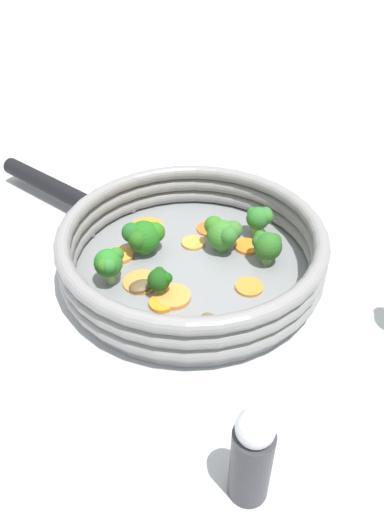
{
  "coord_description": "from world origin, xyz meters",
  "views": [
    {
      "loc": [
        -0.52,
        -0.02,
        0.43
      ],
      "look_at": [
        0.0,
        0.0,
        0.03
      ],
      "focal_mm": 35.0,
      "sensor_mm": 36.0,
      "label": 1
    }
  ],
  "objects": [
    {
      "name": "mushroom_piece_0",
      "position": [
        -0.05,
        0.06,
        0.02
      ],
      "size": [
        0.04,
        0.04,
        0.01
      ],
      "primitive_type": "ellipsoid",
      "rotation": [
        0.0,
        0.0,
        5.2
      ],
      "color": "brown",
      "rests_on": "skillet"
    },
    {
      "name": "carrot_slice_8",
      "position": [
        -0.04,
        0.06,
        0.02
      ],
      "size": [
        0.07,
        0.07,
        0.0
      ],
      "primitive_type": "cylinder",
      "rotation": [
        0.0,
        0.0,
        5.48
      ],
      "color": "orange",
      "rests_on": "skillet"
    },
    {
      "name": "carrot_slice_7",
      "position": [
        -0.12,
        -0.05,
        0.02
      ],
      "size": [
        0.04,
        0.04,
        0.0
      ],
      "primitive_type": "cylinder",
      "rotation": [
        0.0,
        0.0,
        0.81
      ],
      "color": "orange",
      "rests_on": "skillet"
    },
    {
      "name": "carrot_slice_6",
      "position": [
        -0.13,
        0.01,
        0.02
      ],
      "size": [
        0.06,
        0.06,
        0.01
      ],
      "primitive_type": "cylinder",
      "rotation": [
        0.0,
        0.0,
        0.88
      ],
      "color": "orange",
      "rests_on": "skillet"
    },
    {
      "name": "carrot_slice_3",
      "position": [
        0.04,
        -0.08,
        0.02
      ],
      "size": [
        0.05,
        0.05,
        0.0
      ],
      "primitive_type": "cylinder",
      "rotation": [
        0.0,
        0.0,
        0.49
      ],
      "color": "orange",
      "rests_on": "skillet"
    },
    {
      "name": "skillet_rivet_right",
      "position": [
        0.06,
        0.15,
        0.02
      ],
      "size": [
        0.01,
        0.01,
        0.01
      ],
      "primitive_type": "sphere",
      "color": "gray",
      "rests_on": "skillet"
    },
    {
      "name": "skillet_handle",
      "position": [
        0.17,
        0.22,
        0.03
      ],
      "size": [
        0.17,
        0.21,
        0.03
      ],
      "primitive_type": "cylinder",
      "rotation": [
        1.57,
        0.0,
        2.49
      ],
      "color": "black",
      "rests_on": "skillet"
    },
    {
      "name": "broccoli_floret_5",
      "position": [
        0.03,
        -0.04,
        0.04
      ],
      "size": [
        0.05,
        0.05,
        0.05
      ],
      "color": "#5D9444",
      "rests_on": "skillet"
    },
    {
      "name": "carrot_slice_2",
      "position": [
        0.08,
        0.07,
        0.02
      ],
      "size": [
        0.06,
        0.06,
        0.0
      ],
      "primitive_type": "cylinder",
      "rotation": [
        0.0,
        0.0,
        3.56
      ],
      "color": "orange",
      "rests_on": "skillet"
    },
    {
      "name": "carrot_slice_12",
      "position": [
        0.08,
        -0.02,
        0.02
      ],
      "size": [
        0.05,
        0.05,
        0.0
      ],
      "primitive_type": "cylinder",
      "rotation": [
        0.0,
        0.0,
        0.68
      ],
      "color": "orange",
      "rests_on": "skillet"
    },
    {
      "name": "broccoli_floret_3",
      "position": [
        0.03,
        0.07,
        0.04
      ],
      "size": [
        0.05,
        0.06,
        0.05
      ],
      "color": "#85B460",
      "rests_on": "skillet"
    },
    {
      "name": "broccoli_floret_1",
      "position": [
        -0.06,
        0.04,
        0.04
      ],
      "size": [
        0.03,
        0.03,
        0.04
      ],
      "color": "#609654",
      "rests_on": "skillet"
    },
    {
      "name": "ground_plane",
      "position": [
        0.0,
        0.0,
        0.0
      ],
      "size": [
        4.0,
        4.0,
        0.0
      ],
      "primitive_type": "plane",
      "color": "#B3B7BA"
    },
    {
      "name": "skillet_rivet_left",
      "position": [
        0.12,
        0.09,
        0.02
      ],
      "size": [
        0.01,
        0.01,
        0.01
      ],
      "primitive_type": "sphere",
      "color": "gray",
      "rests_on": "skillet"
    },
    {
      "name": "carrot_slice_10",
      "position": [
        0.07,
        0.08,
        0.02
      ],
      "size": [
        0.04,
        0.04,
        0.01
      ],
      "primitive_type": "cylinder",
      "rotation": [
        0.0,
        0.0,
        1.25
      ],
      "color": "orange",
      "rests_on": "skillet"
    },
    {
      "name": "carrot_slice_11",
      "position": [
        0.05,
        0.0,
        0.02
      ],
      "size": [
        0.04,
        0.04,
        0.0
      ],
      "primitive_type": "cylinder",
      "rotation": [
        0.0,
        0.0,
        3.35
      ],
      "color": "#ED973D",
      "rests_on": "skillet"
    },
    {
      "name": "broccoli_floret_4",
      "position": [
        -0.04,
        0.1,
        0.05
      ],
      "size": [
        0.04,
        0.04,
        0.05
      ],
      "color": "#8AB35E",
      "rests_on": "skillet"
    },
    {
      "name": "skillet",
      "position": [
        0.0,
        0.0,
        0.01
      ],
      "size": [
        0.32,
        0.32,
        0.01
      ],
      "primitive_type": "cylinder",
      "color": "gray",
      "rests_on": "ground_plane"
    },
    {
      "name": "carrot_slice_9",
      "position": [
        -0.08,
        0.03,
        0.02
      ],
      "size": [
        0.04,
        0.04,
        0.01
      ],
      "primitive_type": "cylinder",
      "rotation": [
        0.0,
        0.0,
        0.55
      ],
      "color": "orange",
      "rests_on": "skillet"
    },
    {
      "name": "carrot_slice_4",
      "position": [
        0.01,
        0.1,
        0.02
      ],
      "size": [
        0.04,
        0.04,
        0.01
      ],
      "primitive_type": "cylinder",
      "rotation": [
        0.0,
        0.0,
        4.39
      ],
      "color": "orange",
      "rests_on": "skillet"
    },
    {
      "name": "skillet_rim_wall",
      "position": [
        0.0,
        0.0,
        0.04
      ],
      "size": [
        0.35,
        0.35,
        0.06
      ],
      "color": "gray",
      "rests_on": "skillet"
    },
    {
      "name": "broccoli_floret_0",
      "position": [
        0.01,
        -0.1,
        0.04
      ],
      "size": [
        0.04,
        0.04,
        0.05
      ],
      "color": "#6F964C",
      "rests_on": "skillet"
    },
    {
      "name": "carrot_slice_0",
      "position": [
        -0.04,
        -0.07,
        0.02
      ],
      "size": [
        0.04,
        0.04,
        0.0
      ],
      "primitive_type": "cylinder",
      "rotation": [
        0.0,
        0.0,
        1.42
      ],
      "color": "orange",
      "rests_on": "skillet"
    },
    {
      "name": "broccoli_floret_2",
      "position": [
        0.07,
        -0.09,
        0.04
      ],
      "size": [
        0.03,
        0.04,
        0.05
      ],
      "color": "#759E50",
      "rests_on": "skillet"
    },
    {
      "name": "salt_shaker",
      "position": [
        -0.29,
        -0.06,
        0.05
      ],
      "size": [
        0.04,
        0.04,
        0.11
      ],
      "color": "#333338",
      "rests_on": "ground_plane"
    },
    {
      "name": "carrot_slice_1",
      "position": [
        -0.07,
        0.02,
        0.02
      ],
      "size": [
        0.05,
        0.05,
        0.01
      ],
      "primitive_type": "cylinder",
      "rotation": [
        0.0,
        0.0,
        4.54
      ],
      "color": "#F98D3D",
      "rests_on": "skillet"
    },
    {
      "name": "carrot_slice_5",
      "position": [
        -0.13,
        -0.03,
        0.02
      ],
      "size": [
        0.05,
        0.05,
        0.0
      ],
      "primitive_type": "cylinder",
      "rotation": [
        0.0,
        0.0,
        0.72
      ],
      "color": "orange",
      "rests_on": "skillet"
    },
    {
      "name": "mushroom_piece_1",
      "position": [
        -0.11,
        -0.02,
        0.02
      ],
      "size": [
        0.03,
        0.03,
        0.01
      ],
      "primitive_type": "ellipsoid",
      "rotation": [
        0.0,
        0.0,
        0.42
      ],
      "color": "brown",
      "rests_on": "skillet"
    }
  ]
}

